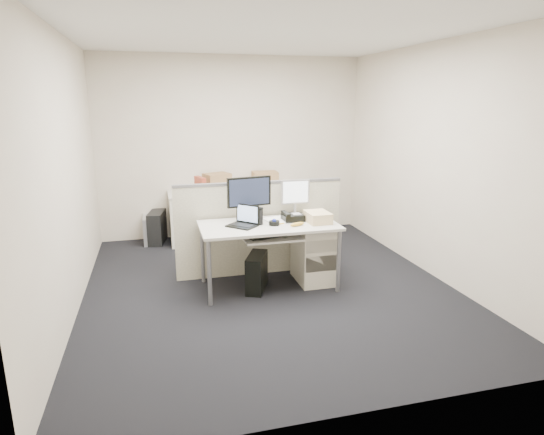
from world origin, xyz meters
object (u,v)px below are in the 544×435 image
object	(u,v)px
laptop	(242,217)
desk_phone	(293,218)
monitor_main	(249,199)
desk	(269,230)

from	to	relation	value
laptop	desk_phone	distance (m)	0.61
monitor_main	desk_phone	bearing A→B (deg)	-21.38
monitor_main	laptop	bearing A→B (deg)	-131.36
monitor_main	desk_phone	xyz separation A→B (m)	(0.48, -0.10, -0.22)
desk_phone	desk	bearing A→B (deg)	-167.36
desk	laptop	world-z (taller)	laptop
desk	monitor_main	distance (m)	0.41
monitor_main	desk_phone	distance (m)	0.53
desk_phone	monitor_main	bearing A→B (deg)	165.84
desk	monitor_main	world-z (taller)	monitor_main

